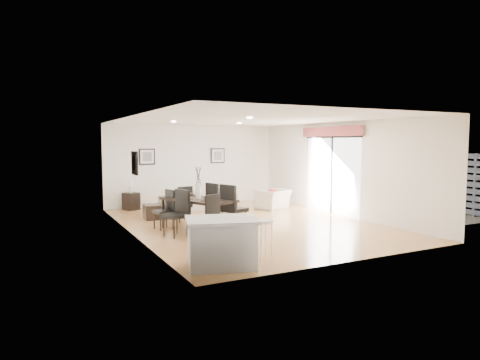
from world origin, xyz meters
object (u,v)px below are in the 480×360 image
dining_chair_head (216,215)px  dining_table (198,202)px  armchair (273,199)px  dining_chair_foot (183,202)px  coffee_table (162,211)px  kitchen_island (221,242)px  dining_chair_efar (216,201)px  dining_chair_wnear (179,210)px  side_table (131,201)px  dining_chair_enear (231,205)px  dining_chair_wfar (166,207)px  bar_stool (263,226)px  sofa (198,199)px

dining_chair_head → dining_table: bearing=64.0°
armchair → dining_chair_foot: size_ratio=1.00×
coffee_table → dining_table: bearing=-76.1°
dining_table → dining_chair_foot: (0.01, 1.14, -0.15)m
coffee_table → kitchen_island: 5.02m
dining_chair_foot → kitchen_island: bearing=68.9°
dining_chair_efar → armchair: bearing=-73.7°
dining_chair_foot → coffee_table: bearing=-77.2°
dining_chair_wnear → side_table: (-0.12, 4.25, -0.31)m
dining_chair_wnear → side_table: dining_chair_wnear is taller
dining_chair_enear → coffee_table: (-0.97, 2.42, -0.42)m
dining_table → coffee_table: dining_table is taller
armchair → dining_chair_wfar: size_ratio=1.00×
bar_stool → coffee_table: bearing=94.1°
kitchen_island → dining_chair_head: bearing=85.3°
sofa → dining_chair_foot: bearing=54.0°
dining_chair_enear → dining_chair_foot: size_ratio=1.17×
dining_table → sofa: bearing=46.6°
dining_table → dining_chair_foot: bearing=67.1°
dining_table → dining_chair_efar: (0.64, 0.44, -0.09)m
armchair → dining_chair_head: 4.56m
armchair → dining_chair_wnear: 4.62m
dining_chair_foot → bar_stool: size_ratio=1.31×
sofa → bar_stool: 6.06m
dining_chair_wnear → dining_chair_foot: bearing=137.2°
dining_chair_wfar → kitchen_island: size_ratio=0.68×
dining_table → dining_chair_wnear: size_ratio=1.96×
dining_chair_enear → kitchen_island: bearing=131.5°
armchair → dining_chair_foot: 3.38m
dining_table → dining_chair_head: (-0.03, -1.15, -0.14)m
dining_chair_wnear → dining_chair_wfar: 0.90m
dining_chair_efar → dining_chair_enear: bearing=166.4°
dining_chair_efar → dining_table: bearing=110.6°
armchair → dining_chair_head: (-3.33, -3.10, 0.24)m
armchair → dining_chair_enear: dining_chair_enear is taller
dining_chair_efar → bar_stool: size_ratio=1.47×
dining_chair_head → bar_stool: (0.07, -1.92, 0.08)m
dining_table → armchair: bearing=8.6°
dining_chair_wnear → side_table: 4.26m
coffee_table → bar_stool: bar_stool is taller
dining_table → dining_chair_wfar: 0.82m
dining_table → kitchen_island: 3.17m
sofa → dining_chair_wfar: size_ratio=2.45×
coffee_table → bar_stool: 5.03m
dining_chair_efar → bar_stool: dining_chair_efar is taller
sofa → dining_chair_foot: size_ratio=2.45×
dining_chair_head → coffee_table: bearing=71.2°
dining_chair_foot → dining_chair_efar: bearing=121.4°
sofa → dining_chair_foot: 2.08m
kitchen_island → bar_stool: 0.85m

